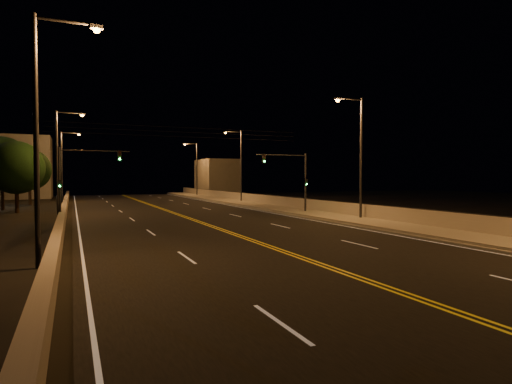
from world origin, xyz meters
name	(u,v)px	position (x,y,z in m)	size (l,w,h in m)	color
ground	(471,318)	(0.00, 0.00, 0.00)	(160.00, 160.00, 0.00)	black
road	(217,228)	(0.00, 20.00, 0.01)	(18.00, 120.00, 0.02)	black
sidewalk	(350,220)	(10.80, 20.00, 0.15)	(3.60, 120.00, 0.30)	gray
curb	(329,222)	(8.93, 20.00, 0.07)	(0.14, 120.00, 0.15)	gray
parapet_wall	(367,211)	(12.45, 20.00, 0.80)	(0.30, 120.00, 1.00)	gray
jersey_barrier	(60,229)	(-9.66, 20.00, 0.45)	(0.45, 120.00, 0.89)	gray
distant_building_right	(216,177)	(16.50, 70.73, 3.40)	(6.00, 10.00, 6.81)	slate
distant_building_left	(24,167)	(-16.00, 71.13, 5.03)	(8.00, 8.00, 10.06)	slate
parapet_rail	(367,204)	(12.45, 20.00, 1.33)	(0.06, 0.06, 120.00)	black
lane_markings	(217,228)	(0.00, 19.93, 0.02)	(17.32, 116.00, 0.00)	silver
streetlight_1	(358,151)	(11.53, 19.99, 5.52)	(2.55, 0.28, 9.61)	#2D2D33
streetlight_2	(239,162)	(11.53, 45.69, 5.52)	(2.55, 0.28, 9.61)	#2D2D33
streetlight_3	(195,166)	(11.53, 67.63, 5.52)	(2.55, 0.28, 9.61)	#2D2D33
streetlight_4	(44,123)	(-9.93, 10.73, 5.52)	(2.55, 0.28, 9.61)	#2D2D33
streetlight_5	(60,155)	(-9.93, 36.09, 5.52)	(2.55, 0.28, 9.61)	#2D2D33
streetlight_6	(64,162)	(-9.93, 55.82, 5.52)	(2.55, 0.28, 9.61)	#2D2D33
traffic_signal_right	(296,175)	(9.95, 27.21, 3.62)	(5.11, 0.31, 5.67)	#2D2D33
traffic_signal_left	(75,175)	(-8.75, 27.21, 3.62)	(5.11, 0.31, 5.67)	#2D2D33
overhead_wires	(183,132)	(0.00, 29.50, 7.40)	(22.00, 0.03, 0.83)	black
tree_0	(16,168)	(-13.87, 39.54, 4.38)	(5.13, 5.13, 6.96)	black
tree_1	(2,164)	(-15.67, 44.10, 4.87)	(5.70, 5.70, 7.73)	black
tree_2	(30,170)	(-13.82, 52.94, 4.39)	(5.14, 5.14, 6.97)	black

